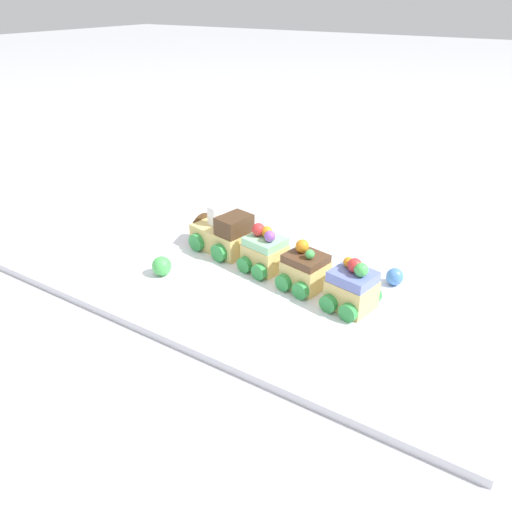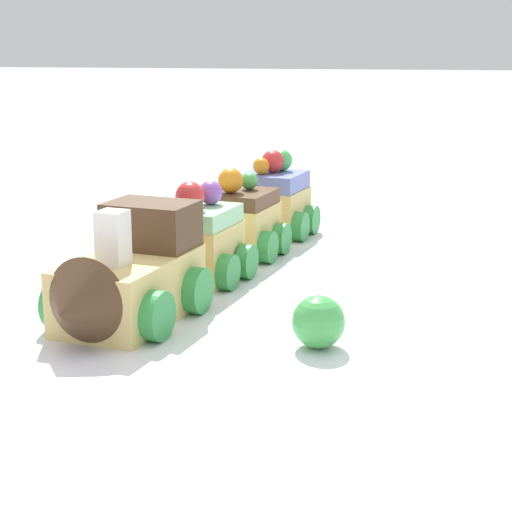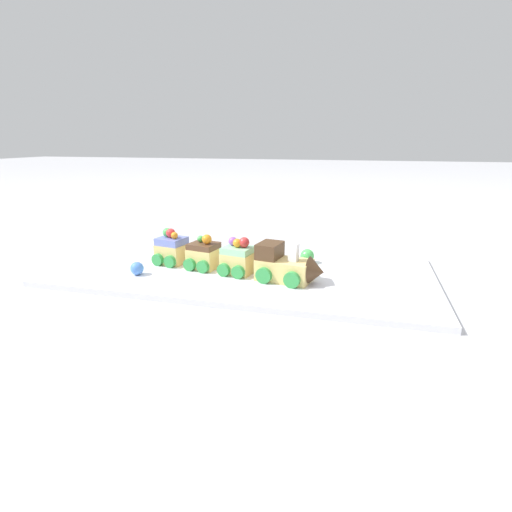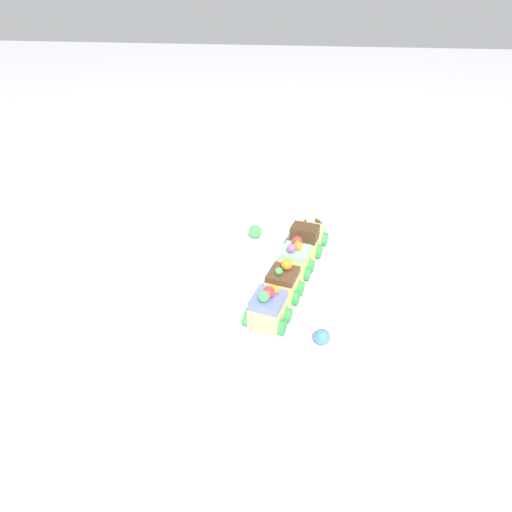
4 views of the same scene
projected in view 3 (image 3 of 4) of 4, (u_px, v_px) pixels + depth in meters
name	position (u px, v px, depth m)	size (l,w,h in m)	color
ground_plane	(243.00, 273.00, 0.85)	(10.00, 10.00, 0.00)	#B2B2B7
display_board	(243.00, 270.00, 0.85)	(0.78, 0.38, 0.01)	white
cake_train_locomotive	(288.00, 267.00, 0.77)	(0.14, 0.09, 0.07)	#E5C675
cake_car_mint	(238.00, 259.00, 0.81)	(0.07, 0.08, 0.08)	#E5C675
cake_car_chocolate	(204.00, 255.00, 0.84)	(0.07, 0.08, 0.07)	#E5C675
cake_car_blueberry	(172.00, 250.00, 0.88)	(0.07, 0.08, 0.08)	#E5C675
gumball_green	(307.00, 256.00, 0.88)	(0.03, 0.03, 0.03)	#4CBC56
gumball_blue	(137.00, 268.00, 0.80)	(0.03, 0.03, 0.03)	#4C84E0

